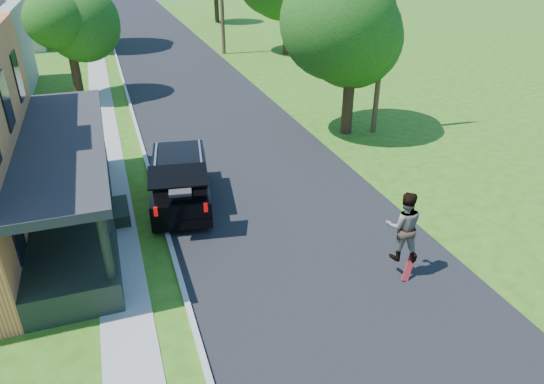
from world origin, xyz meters
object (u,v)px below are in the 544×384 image
object	(u,v)px
black_suv	(180,180)
skateboarder	(404,226)
tree_right_near	(353,26)
utility_pole_near	(384,26)

from	to	relation	value
black_suv	skateboarder	xyz separation A→B (m)	(5.14, -6.17, 0.66)
black_suv	skateboarder	world-z (taller)	skateboarder
tree_right_near	black_suv	bearing A→B (deg)	-152.99
utility_pole_near	skateboarder	bearing A→B (deg)	-109.04
tree_right_near	utility_pole_near	bearing A→B (deg)	-16.69
black_suv	tree_right_near	xyz separation A→B (m)	(8.84, 4.51, 4.16)
tree_right_near	utility_pole_near	world-z (taller)	utility_pole_near
black_suv	utility_pole_near	bearing A→B (deg)	31.01
tree_right_near	utility_pole_near	distance (m)	1.42
tree_right_near	utility_pole_near	xyz separation A→B (m)	(1.36, -0.41, -0.02)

